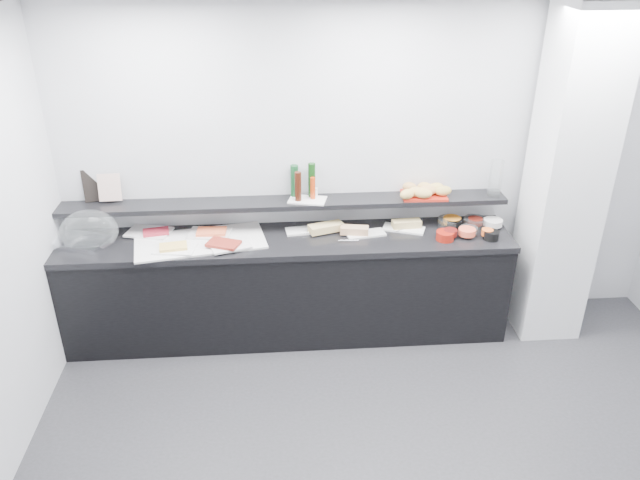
{
  "coord_description": "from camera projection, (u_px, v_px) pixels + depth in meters",
  "views": [
    {
      "loc": [
        -0.77,
        -2.75,
        3.16
      ],
      "look_at": [
        -0.45,
        1.45,
        1.0
      ],
      "focal_mm": 35.0,
      "sensor_mm": 36.0,
      "label": 1
    }
  ],
  "objects": [
    {
      "name": "bottle_green_a",
      "position": [
        294.0,
        181.0,
        5.03
      ],
      "size": [
        0.08,
        0.08,
        0.26
      ],
      "primitive_type": "cylinder",
      "rotation": [
        0.0,
        0.0,
        -0.35
      ],
      "color": "#103D1C",
      "rests_on": "condiment_tray"
    },
    {
      "name": "carafe",
      "position": [
        495.0,
        178.0,
        5.05
      ],
      "size": [
        0.12,
        0.12,
        0.3
      ],
      "primitive_type": "cylinder",
      "rotation": [
        0.0,
        0.0,
        -0.16
      ],
      "color": "silver",
      "rests_on": "wall_shelf"
    },
    {
      "name": "food_cheese",
      "position": [
        173.0,
        247.0,
        4.76
      ],
      "size": [
        0.22,
        0.16,
        0.02
      ],
      "primitive_type": "cube",
      "rotation": [
        0.0,
        0.0,
        0.16
      ],
      "color": "#EAC25B",
      "rests_on": "platter_cheese"
    },
    {
      "name": "bread_roll_mide",
      "position": [
        428.0,
        190.0,
        5.06
      ],
      "size": [
        0.16,
        0.1,
        0.08
      ],
      "primitive_type": "ellipsoid",
      "rotation": [
        0.0,
        0.0,
        -0.01
      ],
      "color": "#BB8747",
      "rests_on": "bread_tray"
    },
    {
      "name": "bread_roll_ne",
      "position": [
        436.0,
        188.0,
        5.11
      ],
      "size": [
        0.16,
        0.13,
        0.08
      ],
      "primitive_type": "ellipsoid",
      "rotation": [
        0.0,
        0.0,
        0.28
      ],
      "color": "tan",
      "rests_on": "bread_tray"
    },
    {
      "name": "platter_meat_b",
      "position": [
        230.0,
        245.0,
        4.82
      ],
      "size": [
        0.35,
        0.28,
        0.01
      ],
      "primitive_type": "cube",
      "rotation": [
        0.0,
        0.0,
        0.31
      ],
      "color": "white",
      "rests_on": "linen_runner"
    },
    {
      "name": "sandwich_plate_right",
      "position": [
        404.0,
        229.0,
        5.11
      ],
      "size": [
        0.36,
        0.25,
        0.01
      ],
      "primitive_type": "cube",
      "rotation": [
        0.0,
        0.0,
        -0.36
      ],
      "color": "white",
      "rests_on": "counter_top"
    },
    {
      "name": "tongs_right",
      "position": [
        404.0,
        229.0,
        5.08
      ],
      "size": [
        0.14,
        0.08,
        0.01
      ],
      "primitive_type": "cylinder",
      "rotation": [
        0.0,
        1.57,
        0.51
      ],
      "color": "silver",
      "rests_on": "sandwich_plate_right"
    },
    {
      "name": "bottle_green_b",
      "position": [
        312.0,
        180.0,
        5.01
      ],
      "size": [
        0.06,
        0.06,
        0.28
      ],
      "primitive_type": "cylinder",
      "rotation": [
        0.0,
        0.0,
        -0.06
      ],
      "color": "#0E360E",
      "rests_on": "condiment_tray"
    },
    {
      "name": "tongs_left",
      "position": [
        312.0,
        232.0,
        5.03
      ],
      "size": [
        0.16,
        0.03,
        0.01
      ],
      "primitive_type": "cylinder",
      "rotation": [
        0.0,
        1.57,
        0.12
      ],
      "color": "silver",
      "rests_on": "sandwich_plate_left"
    },
    {
      "name": "fill_red_jam",
      "position": [
        450.0,
        233.0,
        4.96
      ],
      "size": [
        0.12,
        0.12,
        0.05
      ],
      "primitive_type": "cylinder",
      "rotation": [
        0.0,
        0.0,
        -0.07
      ],
      "color": "#4F0D0B",
      "rests_on": "bowl_red_jam"
    },
    {
      "name": "sandwich_food_right",
      "position": [
        407.0,
        224.0,
        5.11
      ],
      "size": [
        0.24,
        0.11,
        0.06
      ],
      "primitive_type": "cube",
      "rotation": [
        0.0,
        0.0,
        0.07
      ],
      "color": "tan",
      "rests_on": "sandwich_plate_right"
    },
    {
      "name": "sandwich_food_left",
      "position": [
        326.0,
        228.0,
        5.05
      ],
      "size": [
        0.3,
        0.19,
        0.06
      ],
      "primitive_type": "cube",
      "rotation": [
        0.0,
        0.0,
        0.32
      ],
      "color": "tan",
      "rests_on": "sandwich_plate_left"
    },
    {
      "name": "platter_salmon",
      "position": [
        210.0,
        233.0,
        5.0
      ],
      "size": [
        0.36,
        0.27,
        0.01
      ],
      "primitive_type": "cube",
      "rotation": [
        0.0,
        0.0,
        -0.15
      ],
      "color": "silver",
      "rests_on": "linen_runner"
    },
    {
      "name": "ceiling",
      "position": [
        449.0,
        40.0,
        2.7
      ],
      "size": [
        5.0,
        5.0,
        0.0
      ],
      "primitive_type": "plane",
      "color": "white",
      "rests_on": "back_wall"
    },
    {
      "name": "bread_roll_nw",
      "position": [
        410.0,
        187.0,
        5.12
      ],
      "size": [
        0.14,
        0.12,
        0.08
      ],
      "primitive_type": "ellipsoid",
      "rotation": [
        0.0,
        0.0,
        -0.39
      ],
      "color": "#B78446",
      "rests_on": "bread_tray"
    },
    {
      "name": "sandwich_plate_mid",
      "position": [
        366.0,
        234.0,
        5.03
      ],
      "size": [
        0.33,
        0.19,
        0.01
      ],
      "primitive_type": "cube",
      "rotation": [
        0.0,
        0.0,
        0.19
      ],
      "color": "silver",
      "rests_on": "counter_top"
    },
    {
      "name": "shaker_salt",
      "position": [
        316.0,
        192.0,
        5.06
      ],
      "size": [
        0.05,
        0.05,
        0.07
      ],
      "primitive_type": "cylinder",
      "rotation": [
        0.0,
        0.0,
        0.41
      ],
      "color": "white",
      "rests_on": "condiment_tray"
    },
    {
      "name": "linen_runner",
      "position": [
        200.0,
        242.0,
        4.91
      ],
      "size": [
        1.08,
        0.65,
        0.01
      ],
      "primitive_type": "cube",
      "rotation": [
        0.0,
        0.0,
        0.18
      ],
      "color": "silver",
      "rests_on": "counter_top"
    },
    {
      "name": "column",
      "position": [
        566.0,
        180.0,
        4.88
      ],
      "size": [
        0.5,
        0.5,
        2.7
      ],
      "primitive_type": "cube",
      "color": "silver",
      "rests_on": "ground"
    },
    {
      "name": "fill_black_jam",
      "position": [
        475.0,
        221.0,
        5.15
      ],
      "size": [
        0.14,
        0.14,
        0.05
      ],
      "primitive_type": "cylinder",
      "rotation": [
        0.0,
        0.0,
        -0.24
      ],
      "color": "#50120B",
      "rests_on": "bowl_black_jam"
    },
    {
      "name": "bowl_black_fruit",
      "position": [
        491.0,
        235.0,
        4.95
      ],
      "size": [
        0.16,
        0.16,
        0.07
      ],
      "primitive_type": "cylinder",
      "rotation": [
        0.0,
        0.0,
        0.39
      ],
      "color": "black",
      "rests_on": "counter_top"
    },
    {
      "name": "cloche_dome",
      "position": [
        89.0,
        231.0,
        4.81
      ],
      "size": [
        0.48,
        0.36,
        0.34
      ],
      "primitive_type": "ellipsoid",
      "rotation": [
        0.0,
        0.0,
        0.17
      ],
      "color": "white",
      "rests_on": "cloche_base"
    },
    {
      "name": "print_art",
      "position": [
        109.0,
        187.0,
        4.93
      ],
      "size": [
        0.18,
        0.06,
        0.22
      ],
      "primitive_type": "cube",
      "rotation": [
        -0.21,
        0.0,
        0.03
      ],
      "color": "#CD9D93",
      "rests_on": "framed_print"
    },
    {
      "name": "bowl_glass_fruit",
      "position": [
        449.0,
        222.0,
        5.16
      ],
      "size": [
        0.21,
        0.21,
        0.07
      ],
      "primitive_type": "cylinder",
      "rotation": [
        0.0,
        0.0,
        -0.11
      ],
      "color": "white",
      "rests_on": "counter_top"
    },
    {
      "name": "bowl_glass_cream",
      "position": [
        475.0,
        222.0,
        5.16
      ],
      "size": [
        0.25,
        0.25,
        0.07
      ],
      "primitive_type": "cylinder",
      "rotation": [
        0.0,
        0.0,
        -0.34
      ],
      "color": "white",
      "rests_on": "counter_top"
    },
    {
      "name": "fill_glass_salmon",
      "position": [
        467.0,
        232.0,
        4.98
      ],
      "size": [
        0.14,
        0.14,
        0.05
      ],
      "primitive_type": "cylinder",
      "rotation": [
        0.0,
        0.0,
        -0.01
      ],
      "color": "#F75C3C",
      "rests_on": "bowl_glass_salmon"
    },
    {
      "name": "bowl_black_jam",
      "position": [
        454.0,
        224.0,
        5.13
      ],
      "size": [
        0.16,
        0.16,
        0.07
      ],
      "primitive_type": "cylinder",
      "rotation": [
        0.0,
        0.0,
        0.39
      ],
      "color": "black",
      "rests_on": "counter_top"
    },
    {
      "name": "sandwich_plate_left",
      "position": [
        307.0,
        230.0,
        5.09
      ],
      "size": [
        0.35,
        0.18,
        0.01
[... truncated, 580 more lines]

